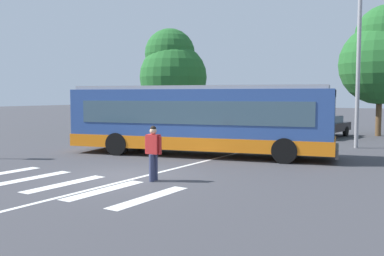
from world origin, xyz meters
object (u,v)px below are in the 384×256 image
(parked_car_red, at_px, (285,124))
(background_tree_left, at_px, (172,70))
(parked_car_black, at_px, (325,125))
(background_tree_right, at_px, (382,56))
(pedestrian_crossing_street, at_px, (153,150))
(parked_car_champagne, at_px, (248,122))
(twin_arm_street_lamp, at_px, (359,37))
(city_transit_bus, at_px, (199,119))

(parked_car_red, relative_size, background_tree_left, 0.60)
(parked_car_black, xyz_separation_m, background_tree_right, (2.73, 2.82, 4.40))
(pedestrian_crossing_street, distance_m, parked_car_champagne, 17.63)
(pedestrian_crossing_street, relative_size, background_tree_left, 0.23)
(background_tree_left, bearing_deg, parked_car_black, 3.77)
(parked_car_red, bearing_deg, twin_arm_street_lamp, -40.04)
(parked_car_champagne, height_order, twin_arm_street_lamp, twin_arm_street_lamp)
(background_tree_right, bearing_deg, parked_car_red, -150.83)
(city_transit_bus, distance_m, background_tree_right, 15.33)
(parked_car_black, bearing_deg, parked_car_champagne, 178.87)
(city_transit_bus, height_order, twin_arm_street_lamp, twin_arm_street_lamp)
(background_tree_left, distance_m, background_tree_right, 14.37)
(background_tree_right, bearing_deg, background_tree_left, -165.65)
(parked_car_champagne, bearing_deg, background_tree_right, 18.63)
(parked_car_red, xyz_separation_m, background_tree_left, (-8.62, -0.60, 3.71))
(city_transit_bus, bearing_deg, parked_car_black, 77.85)
(pedestrian_crossing_street, xyz_separation_m, parked_car_champagne, (-4.76, 16.97, -0.20))
(twin_arm_street_lamp, bearing_deg, pedestrian_crossing_street, -105.74)
(parked_car_black, height_order, background_tree_left, background_tree_left)
(city_transit_bus, xyz_separation_m, parked_car_black, (2.40, 11.17, -0.82))
(city_transit_bus, height_order, parked_car_black, city_transit_bus)
(city_transit_bus, relative_size, parked_car_black, 2.57)
(parked_car_black, relative_size, background_tree_right, 0.55)
(parked_car_champagne, height_order, parked_car_black, same)
(parked_car_red, bearing_deg, parked_car_black, 2.97)
(parked_car_red, relative_size, background_tree_right, 0.54)
(parked_car_black, xyz_separation_m, twin_arm_street_lamp, (2.87, -4.70, 4.75))
(city_transit_bus, distance_m, parked_car_black, 11.46)
(parked_car_red, relative_size, twin_arm_street_lamp, 0.51)
(parked_car_champagne, distance_m, twin_arm_street_lamp, 10.62)
(city_transit_bus, bearing_deg, parked_car_red, 90.81)
(parked_car_red, distance_m, background_tree_right, 7.49)
(parked_car_black, relative_size, background_tree_left, 0.61)
(pedestrian_crossing_street, distance_m, parked_car_black, 16.88)
(city_transit_bus, bearing_deg, pedestrian_crossing_street, -72.04)
(background_tree_left, xyz_separation_m, background_tree_right, (13.91, 3.56, 0.69))
(parked_car_red, height_order, parked_car_black, same)
(city_transit_bus, relative_size, parked_car_red, 2.62)
(parked_car_black, height_order, twin_arm_street_lamp, twin_arm_street_lamp)
(parked_car_black, bearing_deg, city_transit_bus, -102.15)
(pedestrian_crossing_street, bearing_deg, background_tree_right, 80.51)
(background_tree_right, bearing_deg, city_transit_bus, -110.16)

